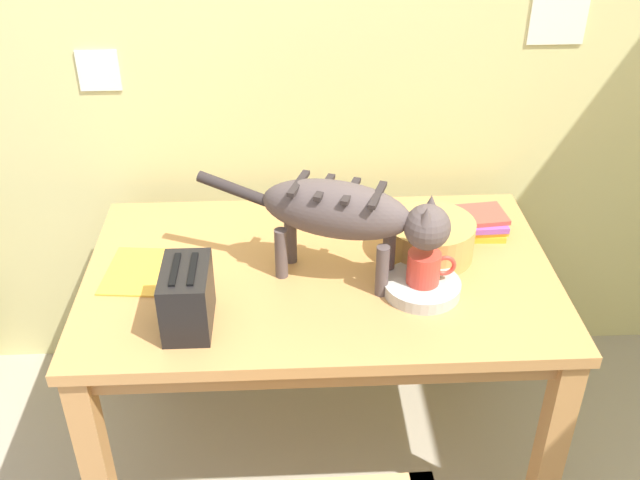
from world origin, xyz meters
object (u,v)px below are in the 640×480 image
magazine (154,272)px  dining_table (320,294)px  saucer_bowl (422,287)px  coffee_mug (425,268)px  cat (348,214)px  toaster (187,297)px  book_stack (474,224)px  wicker_basket (429,238)px

magazine → dining_table: bearing=5.0°
saucer_bowl → coffee_mug: bearing=0.0°
coffee_mug → magazine: (-0.76, 0.13, -0.08)m
cat → toaster: 0.48m
saucer_bowl → toaster: size_ratio=1.07×
coffee_mug → book_stack: size_ratio=0.69×
dining_table → coffee_mug: size_ratio=10.03×
wicker_basket → toaster: toaster is taller
book_stack → magazine: bearing=-170.1°
saucer_bowl → magazine: size_ratio=0.79×
toaster → coffee_mug: bearing=9.7°
magazine → book_stack: book_stack is taller
cat → toaster: (-0.42, -0.18, -0.13)m
dining_table → saucer_bowl: bearing=-24.3°
dining_table → wicker_basket: 0.36m
toaster → magazine: bearing=118.3°
dining_table → saucer_bowl: size_ratio=6.34×
dining_table → coffee_mug: bearing=-24.0°
saucer_bowl → toaster: bearing=-170.2°
dining_table → wicker_basket: (0.33, 0.06, 0.15)m
dining_table → coffee_mug: (0.28, -0.12, 0.17)m
coffee_mug → magazine: 0.77m
cat → saucer_bowl: size_ratio=3.19×
book_stack → cat: bearing=-151.4°
toaster → dining_table: bearing=33.5°
cat → book_stack: (0.41, 0.23, -0.18)m
dining_table → wicker_basket: size_ratio=5.13×
dining_table → toaster: (-0.35, -0.23, 0.17)m
cat → coffee_mug: 0.25m
cat → book_stack: bearing=138.5°
magazine → toaster: 0.28m
coffee_mug → book_stack: 0.37m
saucer_bowl → magazine: bearing=170.2°
dining_table → toaster: bearing=-146.5°
coffee_mug → book_stack: coffee_mug is taller
saucer_bowl → wicker_basket: 0.20m
book_stack → toaster: toaster is taller
dining_table → saucer_bowl: 0.32m
coffee_mug → wicker_basket: size_ratio=0.51×
magazine → toaster: size_ratio=1.35×
cat → magazine: bearing=-76.0°
cat → book_stack: size_ratio=3.47×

